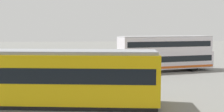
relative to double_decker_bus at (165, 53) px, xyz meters
name	(u,v)px	position (x,y,z in m)	size (l,w,h in m)	color
ground_plane	(123,75)	(5.03, 1.98, -2.00)	(160.00, 160.00, 0.00)	slate
double_decker_bus	(165,53)	(0.00, 0.00, 0.00)	(11.15, 4.82, 3.91)	silver
tram_yellow	(47,77)	(11.22, 12.82, -0.24)	(13.79, 4.59, 3.38)	#E5B70C
pedestrian_near_railing	(75,72)	(9.79, 5.81, -1.04)	(0.33, 0.36, 1.66)	#4C3F2D
pedestrian_railing	(68,80)	(10.18, 8.27, -1.27)	(6.65, 0.41, 1.08)	gray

